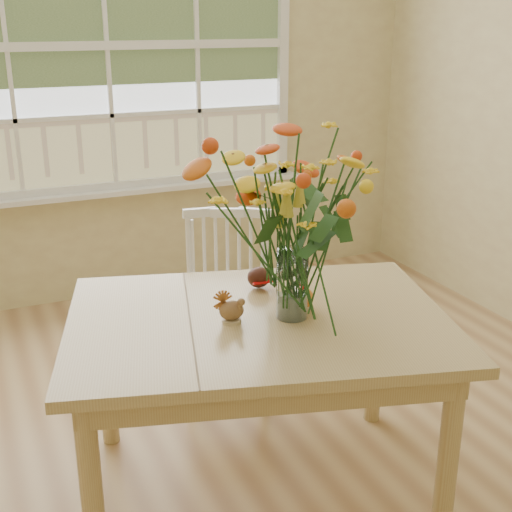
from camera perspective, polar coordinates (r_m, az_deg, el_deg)
name	(u,v)px	position (r m, az deg, el deg)	size (l,w,h in m)	color
floor	(265,503)	(2.71, 0.74, -19.87)	(4.00, 4.50, 0.01)	#A77C51
wall_back	(108,81)	(4.26, -12.24, 14.10)	(4.00, 0.02, 2.70)	#CBB781
window	(107,49)	(4.22, -12.31, 16.52)	(2.42, 0.12, 1.74)	silver
dining_table	(258,340)	(2.45, 0.19, -7.02)	(1.53, 1.27, 0.71)	tan
windsor_chair	(227,295)	(3.18, -2.43, -3.31)	(0.52, 0.51, 0.86)	white
flower_vase	(294,216)	(2.29, 3.15, 3.38)	(0.52, 0.52, 0.61)	white
pumpkin	(299,299)	(2.46, 3.58, -3.58)	(0.11, 0.11, 0.08)	orange
turkey_figurine	(232,311)	(2.36, -2.05, -4.57)	(0.10, 0.08, 0.11)	#CCB78C
dark_gourd	(259,278)	(2.65, 0.22, -1.88)	(0.13, 0.12, 0.08)	#38160F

